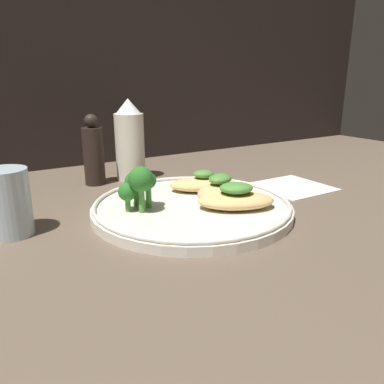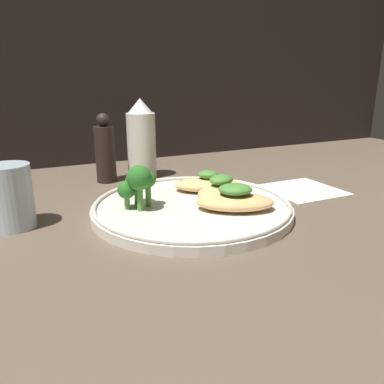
% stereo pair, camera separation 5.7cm
% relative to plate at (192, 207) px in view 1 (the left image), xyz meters
% --- Properties ---
extents(ground_plane, '(1.80, 1.80, 0.01)m').
position_rel_plate_xyz_m(ground_plane, '(0.00, 0.00, -0.01)').
color(ground_plane, brown).
extents(plate, '(0.31, 0.31, 0.02)m').
position_rel_plate_xyz_m(plate, '(0.00, 0.00, 0.00)').
color(plate, silver).
rests_on(plate, ground_plane).
extents(grilled_meat_front, '(0.13, 0.11, 0.04)m').
position_rel_plate_xyz_m(grilled_meat_front, '(0.05, -0.05, 0.02)').
color(grilled_meat_front, tan).
rests_on(grilled_meat_front, plate).
extents(grilled_meat_middle, '(0.10, 0.08, 0.04)m').
position_rel_plate_xyz_m(grilled_meat_middle, '(0.05, -0.01, 0.02)').
color(grilled_meat_middle, tan).
rests_on(grilled_meat_middle, plate).
extents(grilled_meat_back, '(0.13, 0.10, 0.04)m').
position_rel_plate_xyz_m(grilled_meat_back, '(0.06, 0.05, 0.02)').
color(grilled_meat_back, tan).
rests_on(grilled_meat_back, plate).
extents(broccoli_bunch, '(0.06, 0.07, 0.07)m').
position_rel_plate_xyz_m(broccoli_bunch, '(-0.08, 0.02, 0.04)').
color(broccoli_bunch, '#4C8E38').
rests_on(broccoli_bunch, plate).
extents(sauce_bottle, '(0.06, 0.06, 0.16)m').
position_rel_plate_xyz_m(sauce_bottle, '(-0.00, 0.24, 0.07)').
color(sauce_bottle, silver).
rests_on(sauce_bottle, ground_plane).
extents(pepper_grinder, '(0.04, 0.04, 0.14)m').
position_rel_plate_xyz_m(pepper_grinder, '(-0.08, 0.24, 0.05)').
color(pepper_grinder, black).
rests_on(pepper_grinder, ground_plane).
extents(drinking_glass, '(0.06, 0.06, 0.09)m').
position_rel_plate_xyz_m(drinking_glass, '(-0.25, 0.06, 0.04)').
color(drinking_glass, silver).
rests_on(drinking_glass, ground_plane).
extents(napkin, '(0.13, 0.13, 0.00)m').
position_rel_plate_xyz_m(napkin, '(0.24, 0.02, -0.01)').
color(napkin, silver).
rests_on(napkin, ground_plane).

